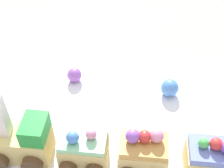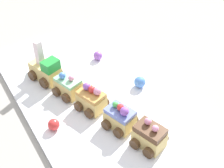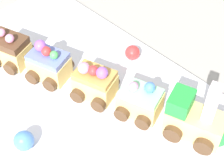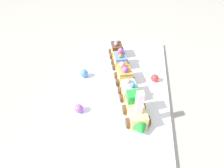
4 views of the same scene
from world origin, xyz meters
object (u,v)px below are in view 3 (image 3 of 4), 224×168
object	(u,v)px
cake_car_blueberry	(49,65)
gumball_red	(132,53)
cake_car_chocolate	(10,50)
gumball_blue	(24,141)
cake_car_caramel	(95,83)
cake_car_mint	(140,101)
cake_train_locomotive	(198,122)

from	to	relation	value
cake_car_blueberry	gumball_red	bearing A→B (deg)	44.38
cake_car_chocolate	gumball_blue	xyz separation A→B (m)	(0.17, -0.10, -0.01)
cake_car_caramel	cake_car_chocolate	world-z (taller)	same
cake_car_mint	cake_car_caramel	size ratio (longest dim) A/B	1.00
cake_car_blueberry	cake_car_chocolate	xyz separation A→B (m)	(-0.08, -0.03, -0.00)
cake_car_mint	gumball_blue	xyz separation A→B (m)	(-0.08, -0.17, -0.01)
cake_car_blueberry	cake_car_chocolate	size ratio (longest dim) A/B	1.00
cake_train_locomotive	cake_car_blueberry	world-z (taller)	cake_train_locomotive
cake_train_locomotive	gumball_red	world-z (taller)	cake_train_locomotive
cake_car_caramel	gumball_red	xyz separation A→B (m)	(-0.02, 0.11, -0.01)
cake_car_caramel	cake_train_locomotive	bearing A→B (deg)	0.13
cake_train_locomotive	cake_car_blueberry	size ratio (longest dim) A/B	1.46
cake_train_locomotive	cake_car_blueberry	bearing A→B (deg)	179.97
cake_car_blueberry	gumball_blue	world-z (taller)	cake_car_blueberry
cake_train_locomotive	gumball_blue	size ratio (longest dim) A/B	3.79
cake_car_caramel	gumball_red	world-z (taller)	cake_car_caramel
cake_train_locomotive	gumball_red	xyz separation A→B (m)	(-0.19, 0.05, -0.02)
cake_car_caramel	cake_car_blueberry	world-z (taller)	cake_car_blueberry
cake_car_caramel	cake_car_chocolate	size ratio (longest dim) A/B	1.00
cake_car_caramel	gumball_red	size ratio (longest dim) A/B	2.92
cake_train_locomotive	cake_car_caramel	distance (m)	0.18
cake_car_blueberry	gumball_red	distance (m)	0.15
cake_train_locomotive	gumball_red	size ratio (longest dim) A/B	4.26
cake_car_caramel	gumball_blue	size ratio (longest dim) A/B	2.60
cake_car_chocolate	gumball_blue	size ratio (longest dim) A/B	2.60
cake_car_blueberry	gumball_red	size ratio (longest dim) A/B	2.92
cake_train_locomotive	cake_car_chocolate	bearing A→B (deg)	-179.98
cake_train_locomotive	cake_car_mint	world-z (taller)	cake_train_locomotive
cake_car_mint	gumball_red	size ratio (longest dim) A/B	2.92
cake_car_blueberry	cake_car_chocolate	world-z (taller)	cake_car_blueberry
cake_car_blueberry	gumball_blue	distance (m)	0.15
cake_car_chocolate	gumball_red	world-z (taller)	cake_car_chocolate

